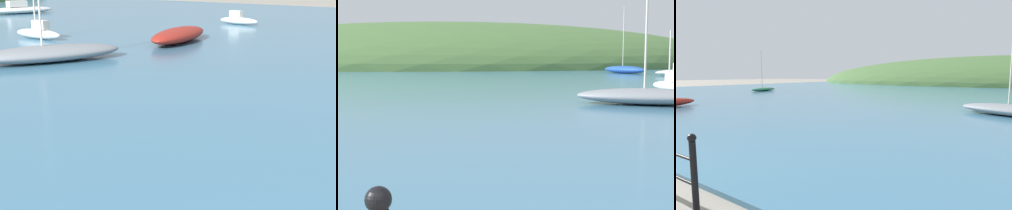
# 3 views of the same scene
# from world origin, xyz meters

# --- Properties ---
(water) EXTENTS (80.00, 60.00, 0.10)m
(water) POSITION_xyz_m (0.00, 32.00, 0.05)
(water) COLOR teal
(water) RESTS_ON ground
(far_hillside) EXTENTS (82.28, 45.26, 12.25)m
(far_hillside) POSITION_xyz_m (0.00, 66.54, 0.00)
(far_hillside) COLOR #476B38
(far_hillside) RESTS_ON ground
(boat_far_left) EXTENTS (5.26, 3.30, 6.03)m
(boat_far_left) POSITION_xyz_m (6.39, 14.28, 0.39)
(boat_far_left) COLOR gray
(boat_far_left) RESTS_ON water
(boat_nearest_quay) EXTENTS (3.15, 4.68, 5.70)m
(boat_nearest_quay) POSITION_xyz_m (14.59, 38.33, 0.45)
(boat_nearest_quay) COLOR #1E4793
(boat_nearest_quay) RESTS_ON water
(boat_blue_hull) EXTENTS (0.93, 2.93, 2.75)m
(boat_blue_hull) POSITION_xyz_m (9.61, 19.54, 0.39)
(boat_blue_hull) COLOR silver
(boat_blue_hull) RESTS_ON water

